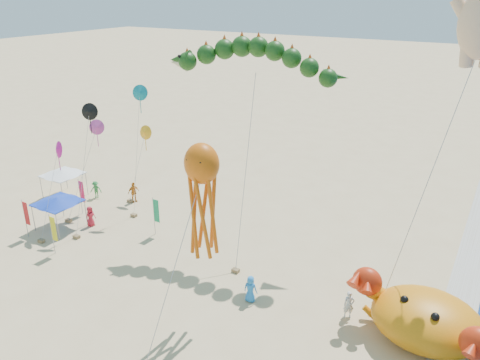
# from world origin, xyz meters

# --- Properties ---
(ground) EXTENTS (320.00, 320.00, 0.00)m
(ground) POSITION_xyz_m (0.00, 0.00, 0.00)
(ground) COLOR #D1B784
(ground) RESTS_ON ground
(foam_strip) EXTENTS (320.00, 320.00, 0.00)m
(foam_strip) POSITION_xyz_m (12.00, 0.00, 0.01)
(foam_strip) COLOR silver
(foam_strip) RESTS_ON ground
(crab_inflatable) EXTENTS (8.06, 6.76, 3.53)m
(crab_inflatable) POSITION_xyz_m (10.60, 0.46, 1.56)
(crab_inflatable) COLOR orange
(crab_inflatable) RESTS_ON ground
(dragon_kite) EXTENTS (12.33, 7.89, 14.60)m
(dragon_kite) POSITION_xyz_m (-3.46, 6.31, 13.26)
(dragon_kite) COLOR #163F11
(dragon_kite) RESTS_ON ground
(octopus_kite) EXTENTS (1.93, 6.81, 10.78)m
(octopus_kite) POSITION_xyz_m (-0.95, -3.72, 8.06)
(octopus_kite) COLOR #DA5D0B
(octopus_kite) RESTS_ON ground
(canopy_blue) EXTENTS (3.38, 3.38, 2.71)m
(canopy_blue) POSITION_xyz_m (-17.36, -0.58, 2.44)
(canopy_blue) COLOR gray
(canopy_blue) RESTS_ON ground
(canopy_white) EXTENTS (3.35, 3.35, 2.71)m
(canopy_white) POSITION_xyz_m (-21.95, 3.75, 2.44)
(canopy_white) COLOR gray
(canopy_white) RESTS_ON ground
(feather_flags) EXTENTS (8.86, 6.05, 3.20)m
(feather_flags) POSITION_xyz_m (-15.00, -0.48, 2.01)
(feather_flags) COLOR gray
(feather_flags) RESTS_ON ground
(beachgoers) EXTENTS (26.64, 8.29, 1.89)m
(beachgoers) POSITION_xyz_m (-10.74, 2.73, 0.87)
(beachgoers) COLOR orange
(beachgoers) RESTS_ON ground
(small_kites) EXTENTS (4.79, 11.56, 10.87)m
(small_kites) POSITION_xyz_m (-15.70, 3.70, 7.12)
(small_kites) COLOR #FFAB1C
(small_kites) RESTS_ON ground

